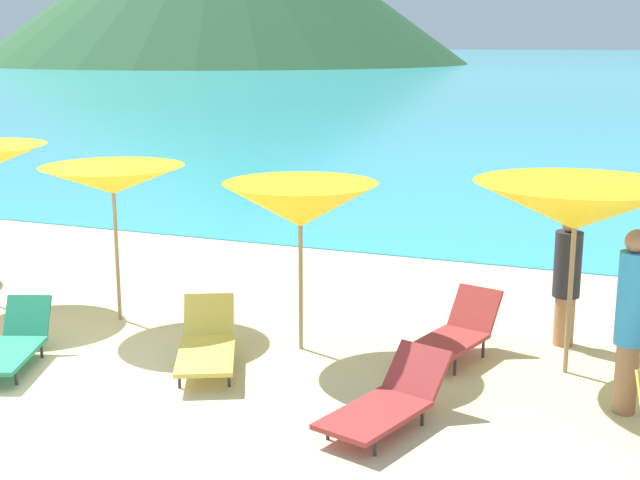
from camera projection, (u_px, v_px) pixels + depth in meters
ground_plane at (334, 225)px, 18.49m from camera, size 50.00×100.00×0.30m
umbrella_4 at (113, 180)px, 11.30m from camera, size 1.98×1.98×2.09m
umbrella_5 at (300, 205)px, 10.21m from camera, size 1.92×1.92×2.05m
umbrella_6 at (576, 206)px, 9.43m from camera, size 2.36×2.36×2.17m
lounge_chair_3 at (207, 343)px, 9.96m from camera, size 1.24×1.70×0.67m
lounge_chair_4 at (388, 401)px, 8.42m from camera, size 1.03×1.67×0.63m
lounge_chair_5 at (457, 331)px, 10.24m from camera, size 0.91×1.47×0.73m
lounge_chair_6 at (13, 344)px, 10.00m from camera, size 1.03×1.58×0.66m
beachgoer_0 at (631, 315)px, 8.56m from camera, size 0.30×0.30×1.89m
beachgoer_2 at (567, 278)px, 10.56m from camera, size 0.33×0.33×1.62m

